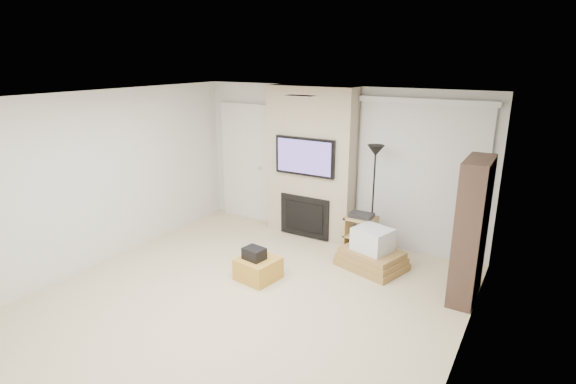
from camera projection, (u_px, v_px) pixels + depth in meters
The scene contains 15 objects.
floor at pixel (238, 306), 5.52m from camera, with size 5.00×5.50×0.00m, color beige.
ceiling at pixel (231, 99), 4.80m from camera, with size 5.00×5.50×0.00m, color white.
wall_back at pixel (336, 163), 7.43m from camera, with size 5.00×2.50×0.00m, color silver.
wall_left at pixel (94, 180), 6.38m from camera, with size 5.50×2.50×0.00m, color silver.
wall_right at pixel (463, 257), 3.94m from camera, with size 5.50×2.50×0.00m, color silver.
hvac_vent at pixel (300, 96), 5.27m from camera, with size 0.35×0.18×0.01m, color silver.
ottoman at pixel (258, 269), 6.16m from camera, with size 0.50×0.50×0.30m, color gold.
black_bag at pixel (254, 254), 6.08m from camera, with size 0.28×0.22×0.16m, color black.
fireplace_wall at pixel (311, 164), 7.43m from camera, with size 1.50×0.47×2.50m.
entry_door at pixel (246, 163), 8.33m from camera, with size 1.02×0.11×2.14m.
vertical_blinds at pixel (420, 173), 6.70m from camera, with size 1.98×0.10×2.37m.
floor_lamp at pixel (375, 169), 6.64m from camera, with size 0.25×0.25×1.70m.
av_stand at pixel (361, 233), 6.90m from camera, with size 0.45×0.38×0.66m.
box_stack at pixel (372, 253), 6.46m from camera, with size 1.05×0.91×0.60m.
bookshelf at pixel (471, 231), 5.48m from camera, with size 0.30×0.80×1.80m.
Camera 1 is at (3.01, -3.89, 2.93)m, focal length 28.00 mm.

